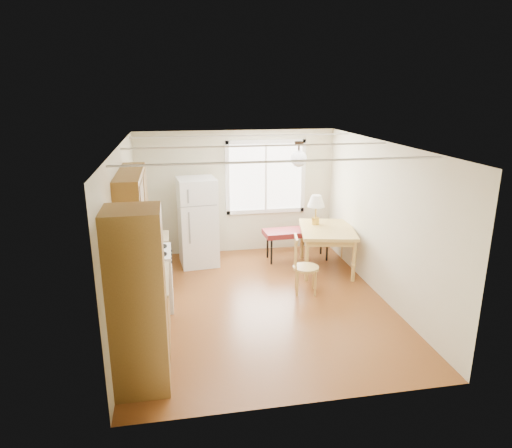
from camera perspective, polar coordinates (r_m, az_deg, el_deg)
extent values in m
cube|color=#5A2D12|center=(7.40, 0.42, -9.74)|extent=(4.60, 5.60, 0.12)
cube|color=white|center=(6.68, 0.47, 9.88)|extent=(4.60, 5.60, 0.12)
cube|color=beige|center=(9.32, -2.44, 3.98)|extent=(4.60, 0.10, 2.50)
cube|color=beige|center=(4.67, 6.28, -9.28)|extent=(4.60, 0.10, 2.50)
cube|color=beige|center=(6.86, -16.19, -1.30)|extent=(0.10, 5.60, 2.50)
cube|color=beige|center=(7.56, 15.51, 0.38)|extent=(0.10, 5.60, 2.50)
cube|color=brown|center=(5.19, -14.55, -9.42)|extent=(0.60, 0.60, 2.10)
cube|color=brown|center=(6.36, -13.57, -10.55)|extent=(0.60, 1.10, 0.86)
cube|color=tan|center=(6.17, -13.75, -6.82)|extent=(0.62, 1.14, 0.04)
cube|color=white|center=(7.30, -12.99, -6.68)|extent=(0.65, 0.76, 0.90)
cube|color=brown|center=(8.00, -12.97, -4.73)|extent=(0.60, 0.60, 0.86)
cube|color=brown|center=(6.55, -15.29, 3.38)|extent=(0.33, 1.60, 0.70)
cube|color=white|center=(9.35, 1.21, 5.90)|extent=(1.50, 0.02, 1.35)
cylinder|color=black|center=(7.23, 5.40, 9.99)|extent=(0.14, 0.14, 0.06)
cylinder|color=black|center=(7.24, 5.38, 9.21)|extent=(0.03, 0.03, 0.16)
sphere|color=white|center=(7.26, 5.35, 8.11)|extent=(0.26, 0.26, 0.26)
cube|color=white|center=(8.75, -7.29, 0.26)|extent=(0.76, 0.76, 1.69)
cube|color=gray|center=(8.31, -7.25, 2.23)|extent=(0.69, 0.02, 0.02)
cube|color=gray|center=(8.35, -8.37, 0.63)|extent=(0.03, 0.03, 1.01)
cube|color=maroon|center=(9.02, 5.20, -1.01)|extent=(1.36, 0.57, 0.10)
cylinder|color=black|center=(8.82, 1.95, -3.48)|extent=(0.04, 0.04, 0.51)
cylinder|color=black|center=(9.11, 8.88, -3.01)|extent=(0.04, 0.04, 0.51)
cylinder|color=black|center=(9.17, 1.45, -2.69)|extent=(0.04, 0.04, 0.51)
cylinder|color=black|center=(9.45, 8.14, -2.26)|extent=(0.04, 0.04, 0.51)
cube|color=#B48F45|center=(8.53, 8.89, -0.71)|extent=(1.21, 1.46, 0.06)
cube|color=#B48F45|center=(8.56, 8.87, -1.22)|extent=(1.09, 1.34, 0.10)
cylinder|color=#B48F45|center=(8.08, 6.36, -4.62)|extent=(0.07, 0.07, 0.74)
cylinder|color=#B48F45|center=(8.19, 12.13, -4.60)|extent=(0.07, 0.07, 0.74)
cylinder|color=#B48F45|center=(9.16, 5.78, -2.03)|extent=(0.07, 0.07, 0.74)
cylinder|color=#B48F45|center=(9.26, 10.88, -2.05)|extent=(0.07, 0.07, 0.74)
cylinder|color=#B48F45|center=(7.60, 6.26, -5.49)|extent=(0.43, 0.43, 0.05)
cylinder|color=#B48F45|center=(7.54, 5.20, -7.45)|extent=(0.04, 0.04, 0.44)
cylinder|color=#B48F45|center=(7.57, 7.42, -7.43)|extent=(0.04, 0.04, 0.44)
cylinder|color=#B48F45|center=(7.81, 5.03, -6.58)|extent=(0.04, 0.04, 0.44)
cylinder|color=#B48F45|center=(7.83, 7.17, -6.56)|extent=(0.04, 0.04, 0.44)
cylinder|color=gold|center=(8.72, 7.44, 0.38)|extent=(0.15, 0.15, 0.13)
cylinder|color=gold|center=(8.68, 7.48, 1.49)|extent=(0.03, 0.03, 0.22)
cone|color=white|center=(8.62, 7.54, 2.88)|extent=(0.33, 0.33, 0.22)
cube|color=black|center=(6.15, -14.07, -6.32)|extent=(0.22, 0.24, 0.07)
cube|color=black|center=(6.02, -14.22, -5.19)|extent=(0.17, 0.10, 0.25)
cylinder|color=black|center=(6.16, -14.10, -5.38)|extent=(0.13, 0.13, 0.11)
cylinder|color=red|center=(6.34, -14.23, -5.18)|extent=(0.12, 0.12, 0.17)
sphere|color=red|center=(6.30, -14.30, -4.20)|extent=(0.06, 0.06, 0.06)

